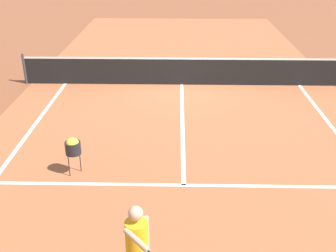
# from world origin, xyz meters

# --- Properties ---
(ground_plane) EXTENTS (60.00, 60.00, 0.00)m
(ground_plane) POSITION_xyz_m (0.00, 0.00, 0.00)
(ground_plane) COLOR brown
(court_surface_inbounds) EXTENTS (10.62, 24.40, 0.00)m
(court_surface_inbounds) POSITION_xyz_m (0.00, 0.00, 0.00)
(court_surface_inbounds) COLOR #9E5433
(court_surface_inbounds) RESTS_ON ground_plane
(line_sideline_left) EXTENTS (0.10, 11.89, 0.01)m
(line_sideline_left) POSITION_xyz_m (-4.11, -5.95, 0.00)
(line_sideline_left) COLOR white
(line_sideline_left) RESTS_ON ground_plane
(line_service_near) EXTENTS (8.22, 0.10, 0.01)m
(line_service_near) POSITION_xyz_m (0.00, -6.40, 0.00)
(line_service_near) COLOR white
(line_service_near) RESTS_ON ground_plane
(line_center_service) EXTENTS (0.10, 6.40, 0.01)m
(line_center_service) POSITION_xyz_m (0.00, -3.20, 0.00)
(line_center_service) COLOR white
(line_center_service) RESTS_ON ground_plane
(net) EXTENTS (11.06, 0.09, 1.07)m
(net) POSITION_xyz_m (0.00, 0.00, 0.49)
(net) COLOR #33383D
(net) RESTS_ON ground_plane
(player_near) EXTENTS (0.68, 1.05, 1.54)m
(player_near) POSITION_xyz_m (-0.69, -9.32, 0.95)
(player_near) COLOR navy
(player_near) RESTS_ON ground_plane
(ball_hopper) EXTENTS (0.34, 0.34, 0.87)m
(ball_hopper) POSITION_xyz_m (-2.40, -5.98, 0.68)
(ball_hopper) COLOR black
(ball_hopper) RESTS_ON ground_plane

